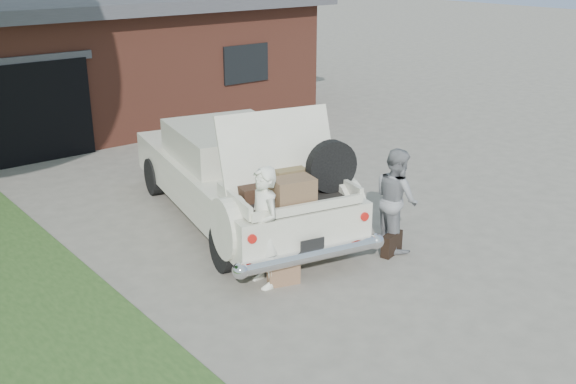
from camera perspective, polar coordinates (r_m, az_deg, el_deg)
ground at (r=9.93m, az=2.18°, el=-6.90°), size 90.00×90.00×0.00m
house at (r=19.58m, az=-18.31°, el=10.73°), size 12.80×7.80×3.30m
sedan at (r=11.61m, az=-4.28°, el=1.49°), size 3.27×5.87×2.25m
woman_left at (r=9.26m, az=-2.07°, el=-3.04°), size 0.51×0.69×1.74m
woman_right at (r=10.61m, az=9.15°, el=-0.57°), size 0.83×0.94×1.62m
suitcase_left at (r=9.55m, az=-0.37°, el=-6.88°), size 0.48×0.28×0.35m
suitcase_right at (r=10.58m, az=8.77°, el=-4.35°), size 0.47×0.26×0.35m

